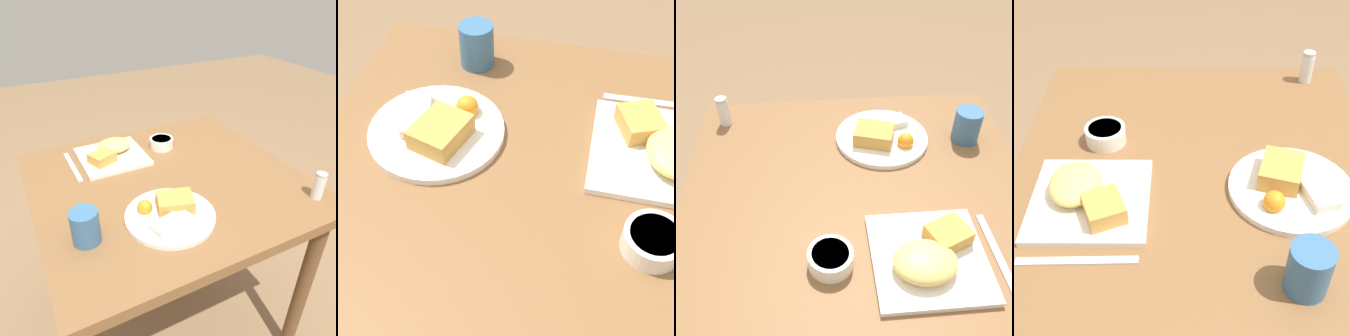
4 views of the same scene
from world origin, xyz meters
TOP-DOWN VIEW (x-y plane):
  - dining_table at (0.00, 0.00)m, footprint 0.87×0.81m
  - plate_square_near at (0.12, -0.23)m, footprint 0.23×0.23m
  - plate_oval_far at (0.08, 0.18)m, footprint 0.26×0.26m
  - sauce_ramekin at (-0.08, -0.21)m, footprint 0.09×0.09m
  - salt_shaker at (-0.36, 0.30)m, footprint 0.03×0.03m
  - butter_knife at (0.26, -0.22)m, footprint 0.02×0.22m
  - coffee_mug at (0.32, 0.17)m, footprint 0.07×0.07m

SIDE VIEW (x-z plane):
  - dining_table at x=0.00m, z-range 0.27..1.01m
  - butter_knife at x=0.26m, z-range 0.74..0.74m
  - plate_oval_far at x=0.08m, z-range 0.73..0.78m
  - sauce_ramekin at x=-0.08m, z-range 0.74..0.78m
  - plate_square_near at x=0.12m, z-range 0.73..0.79m
  - salt_shaker at x=-0.36m, z-range 0.73..0.82m
  - coffee_mug at x=0.32m, z-range 0.74..0.83m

